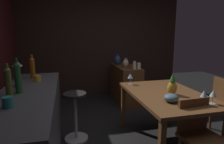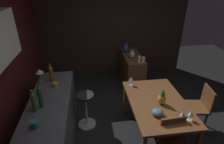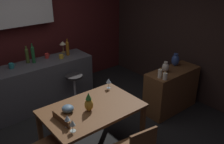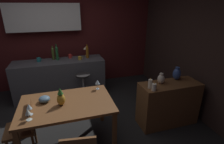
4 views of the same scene
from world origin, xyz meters
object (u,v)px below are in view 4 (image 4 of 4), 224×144
Objects in this scene: bar_stool at (84,88)px; cup_teal at (39,60)px; wine_glass_left at (97,82)px; vase_ceramic_ivory at (161,79)px; fruit_bowl at (44,99)px; cup_red at (70,56)px; wine_bottle_green at (57,53)px; pineapple_centerpiece at (61,98)px; cup_mustard at (80,58)px; pillar_candle_short at (154,87)px; sideboard_cabinet at (168,103)px; wine_bottle_amber at (87,52)px; pillar_candle_tall at (150,84)px; dining_table at (67,107)px; counter_lamp at (86,49)px; vase_ceramic_blue at (177,74)px; wine_bottle_olive at (53,53)px; chair_near_window at (24,127)px; wine_glass_right at (28,112)px; wine_glass_center at (29,107)px.

bar_stool is 1.23m from cup_teal.
vase_ceramic_ivory is at bearing -14.01° from wine_glass_left.
cup_red reaches higher than fruit_bowl.
wine_bottle_green is at bearing 0.23° from cup_teal.
bar_stool is at bearing 137.41° from vase_ceramic_ivory.
pineapple_centerpiece is 1.76m from cup_mustard.
pillar_candle_short is (0.84, -0.48, 0.01)m from wine_glass_left.
cup_teal is 1.13× the size of cup_red.
wine_bottle_amber is at bearing 124.46° from sideboard_cabinet.
pillar_candle_tall is (1.89, -1.83, -0.05)m from cup_teal.
cup_mustard reaches higher than bar_stool.
dining_table is 7.69× the size of pillar_candle_tall.
cup_red is at bearing 121.67° from pillar_candle_tall.
counter_lamp is 1.02× the size of vase_ceramic_blue.
fruit_bowl is at bearing -94.53° from wine_bottle_olive.
chair_near_window is 1.30m from wine_glass_left.
vase_ceramic_blue is (1.60, -1.53, -0.00)m from cup_mustard.
pillar_candle_tall reaches higher than sideboard_cabinet.
fruit_bowl is at bearing 158.65° from dining_table.
counter_lamp is at bearing 62.64° from fruit_bowl.
wine_glass_left is 1.81m from cup_teal.
cup_red is (-0.35, 1.53, 0.08)m from wine_glass_left.
bar_stool is (-1.41, 1.19, -0.04)m from sideboard_cabinet.
wine_glass_right is 0.45m from fruit_bowl.
vase_ceramic_blue is (2.09, 0.15, 0.08)m from pineapple_centerpiece.
cup_mustard is at bearing -125.51° from counter_lamp.
dining_table is at bearing -21.35° from fruit_bowl.
bar_stool is at bearing -32.69° from cup_teal.
wine_bottle_green is 2.46m from vase_ceramic_ivory.
pillar_candle_short is (1.57, -2.00, -0.18)m from wine_bottle_olive.
wine_glass_right is 0.12m from wine_glass_center.
bar_stool is 0.91m from wine_bottle_amber.
dining_table is 8.08× the size of wine_glass_left.
pineapple_centerpiece is 1.82m from wine_bottle_green.
wine_bottle_olive is at bearing 142.02° from vase_ceramic_blue.
vase_ceramic_blue is at bearing -0.04° from fruit_bowl.
vase_ceramic_ivory is at bearing -61.38° from counter_lamp.
pillar_candle_short reaches higher than sideboard_cabinet.
wine_glass_left reaches higher than chair_near_window.
vase_ceramic_ivory is (2.13, 0.22, 0.05)m from wine_glass_center.
wine_glass_center is 0.67× the size of vase_ceramic_blue.
vase_ceramic_blue is at bearing -33.10° from cup_teal.
vase_ceramic_blue is at bearing 4.21° from pineapple_centerpiece.
wine_glass_right is 2.54m from vase_ceramic_blue.
fruit_bowl is at bearing 174.00° from pillar_candle_tall.
wine_glass_center is at bearing -108.94° from cup_red.
chair_near_window is at bearing 176.83° from pillar_candle_short.
wine_glass_right is 1.11× the size of pillar_candle_short.
bar_stool is 4.39× the size of wine_glass_right.
pillar_candle_tall is (1.86, 0.24, 0.04)m from wine_glass_right.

